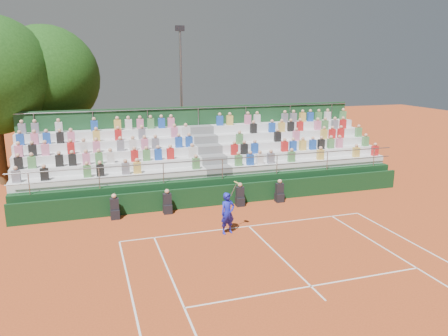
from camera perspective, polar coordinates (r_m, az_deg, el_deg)
name	(u,v)px	position (r m, az deg, el deg)	size (l,w,h in m)	color
ground	(249,226)	(19.12, 3.25, -7.61)	(90.00, 90.00, 0.00)	#B6481E
courtside_wall	(226,195)	(21.80, 0.24, -3.50)	(20.00, 0.15, 1.00)	black
line_officials	(203,200)	(21.05, -2.73, -4.22)	(8.56, 0.40, 1.19)	black
grandstand	(208,169)	(24.63, -2.12, -0.07)	(20.00, 5.20, 4.40)	black
tennis_player	(228,213)	(18.06, 0.48, -5.91)	(0.89, 0.55, 2.22)	#181FBB
tree_east	(47,78)	(29.10, -22.13, 10.81)	(6.28, 6.28, 9.14)	#3B2815
floodlight_mast	(181,86)	(30.42, -5.62, 10.58)	(0.60, 0.25, 9.30)	gray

